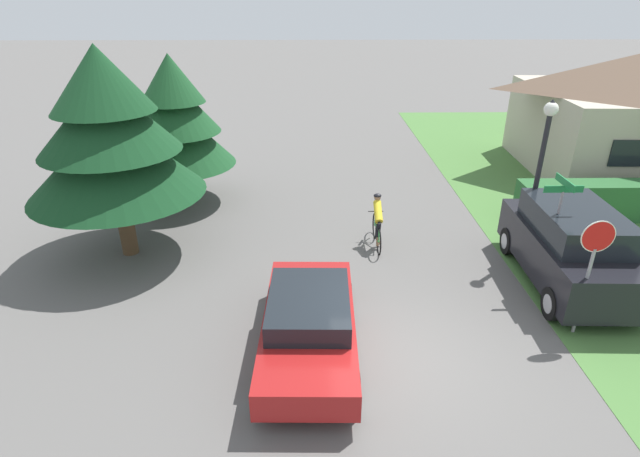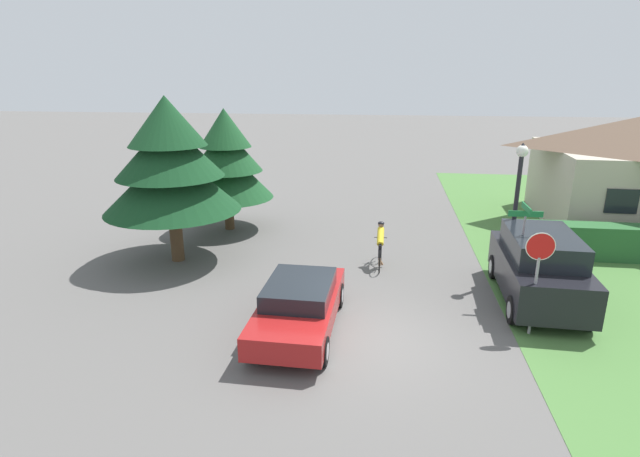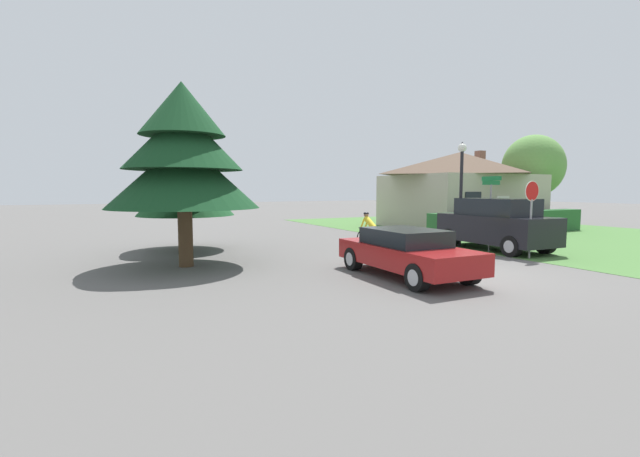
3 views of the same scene
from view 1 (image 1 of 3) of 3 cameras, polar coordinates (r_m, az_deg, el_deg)
The scene contains 9 objects.
ground_plane at distance 10.40m, azimuth 8.48°, elevation -14.53°, with size 140.00×140.00×0.00m, color #5B5956.
sedan_left_lane at distance 10.09m, azimuth -1.27°, elevation -10.80°, with size 1.94×4.37×1.29m.
cyclist at distance 14.19m, azimuth 6.58°, elevation 0.72°, with size 0.44×1.83×1.50m.
parked_suv_right at distance 13.58m, azimuth 26.64°, elevation -1.90°, with size 2.16×4.56×2.01m.
stop_sign at distance 11.36m, azimuth 28.73°, elevation -2.83°, with size 0.68×0.07×2.64m.
street_lamp at distance 13.92m, azimuth 23.98°, elevation 7.42°, with size 0.35×0.35×4.29m.
street_name_sign at distance 12.75m, azimuth 25.53°, elevation 1.37°, with size 0.90×0.90×2.85m.
conifer_tall_near at distance 13.81m, azimuth -22.95°, elevation 9.94°, with size 4.51×4.51×5.54m.
conifer_tall_far at distance 17.21m, azimuth -16.21°, elevation 11.92°, with size 3.70×3.70×4.91m.
Camera 1 is at (-1.62, -7.82, 6.66)m, focal length 28.00 mm.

